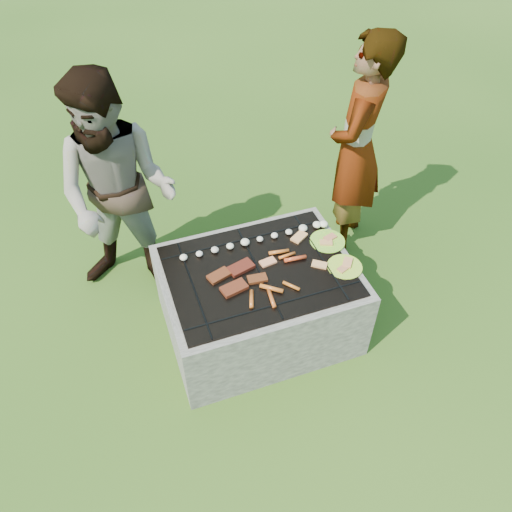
{
  "coord_description": "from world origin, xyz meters",
  "views": [
    {
      "loc": [
        -0.8,
        -2.18,
        3.02
      ],
      "look_at": [
        0.0,
        0.05,
        0.7
      ],
      "focal_mm": 35.0,
      "sensor_mm": 36.0,
      "label": 1
    }
  ],
  "objects_px": {
    "fire_pit": "(258,302)",
    "cook": "(356,149)",
    "plate_far": "(327,241)",
    "plate_near": "(345,267)",
    "bystander": "(119,195)"
  },
  "relations": [
    {
      "from": "cook",
      "to": "plate_far",
      "type": "bearing_deg",
      "value": 2.3
    },
    {
      "from": "plate_far",
      "to": "cook",
      "type": "bearing_deg",
      "value": 49.93
    },
    {
      "from": "plate_near",
      "to": "cook",
      "type": "distance_m",
      "value": 1.04
    },
    {
      "from": "fire_pit",
      "to": "bystander",
      "type": "xyz_separation_m",
      "value": [
        -0.76,
        0.77,
        0.61
      ]
    },
    {
      "from": "fire_pit",
      "to": "cook",
      "type": "bearing_deg",
      "value": 33.33
    },
    {
      "from": "plate_far",
      "to": "plate_near",
      "type": "height_order",
      "value": "same"
    },
    {
      "from": "plate_far",
      "to": "cook",
      "type": "relative_size",
      "value": 0.16
    },
    {
      "from": "fire_pit",
      "to": "cook",
      "type": "height_order",
      "value": "cook"
    },
    {
      "from": "plate_far",
      "to": "cook",
      "type": "distance_m",
      "value": 0.83
    },
    {
      "from": "fire_pit",
      "to": "plate_far",
      "type": "height_order",
      "value": "plate_far"
    },
    {
      "from": "plate_near",
      "to": "fire_pit",
      "type": "bearing_deg",
      "value": 163.74
    },
    {
      "from": "plate_far",
      "to": "bystander",
      "type": "xyz_separation_m",
      "value": [
        -1.32,
        0.66,
        0.28
      ]
    },
    {
      "from": "plate_far",
      "to": "fire_pit",
      "type": "bearing_deg",
      "value": -169.38
    },
    {
      "from": "plate_near",
      "to": "cook",
      "type": "xyz_separation_m",
      "value": [
        0.5,
        0.86,
        0.3
      ]
    },
    {
      "from": "bystander",
      "to": "plate_far",
      "type": "bearing_deg",
      "value": -0.25
    }
  ]
}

